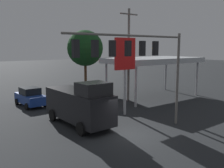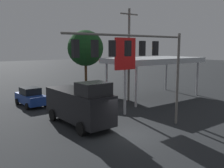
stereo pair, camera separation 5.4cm
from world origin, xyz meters
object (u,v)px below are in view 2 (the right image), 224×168
Objects in this scene: price_sign at (125,59)px; street_tree at (85,48)px; sedan_waiting at (31,97)px; delivery_truck at (80,104)px; utility_pole at (129,53)px; traffic_signal_assembly at (136,55)px.

price_sign is 0.82× the size of street_tree.
sedan_waiting is 11.20m from street_tree.
sedan_waiting is (0.79, -8.76, -0.74)m from delivery_truck.
utility_pole is 10.82m from delivery_truck.
utility_pole is at bearing 94.48° from street_tree.
traffic_signal_assembly reaches higher than sedan_waiting.
delivery_truck is at bearing 27.37° from utility_pole.
delivery_truck is at bearing 56.91° from street_tree.
street_tree is at bearing 112.22° from sedan_waiting.
price_sign is at bearing 74.13° from street_tree.
street_tree is at bearing -110.56° from traffic_signal_assembly.
delivery_truck is at bearing 3.95° from price_sign.
traffic_signal_assembly is 5.34m from price_sign.
utility_pole is at bearing 116.21° from delivery_truck.
traffic_signal_assembly is at bearing 51.50° from utility_pole.
traffic_signal_assembly is 6.00m from delivery_truck.
delivery_truck is 8.82m from sedan_waiting.
utility_pole is at bearing -128.50° from traffic_signal_assembly.
delivery_truck is 0.82× the size of street_tree.
traffic_signal_assembly is 1.44× the size of delivery_truck.
price_sign is 5.87m from delivery_truck.
sedan_waiting is (9.82, -4.08, -4.43)m from utility_pole.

